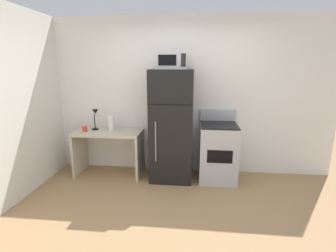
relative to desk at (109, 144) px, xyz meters
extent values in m
plane|color=#9E7A51|center=(1.21, -1.35, -0.52)|extent=(12.00, 12.00, 0.00)
cube|color=white|center=(1.21, 0.35, 0.78)|extent=(5.00, 0.10, 2.60)
cube|color=beige|center=(0.00, 0.00, 0.21)|extent=(1.10, 0.55, 0.04)
cube|color=beige|center=(-0.53, 0.00, -0.16)|extent=(0.04, 0.55, 0.71)
cube|color=beige|center=(0.53, 0.00, -0.16)|extent=(0.04, 0.55, 0.71)
cylinder|color=black|center=(-0.25, 0.08, 0.24)|extent=(0.11, 0.11, 0.02)
cylinder|color=black|center=(-0.25, 0.08, 0.38)|extent=(0.02, 0.02, 0.26)
cone|color=black|center=(-0.22, 0.06, 0.55)|extent=(0.10, 0.10, 0.08)
cylinder|color=white|center=(0.04, 0.09, 0.35)|extent=(0.11, 0.11, 0.24)
cylinder|color=#D83F33|center=(-0.37, -0.06, 0.28)|extent=(0.08, 0.08, 0.09)
cube|color=black|center=(1.07, -0.04, 0.36)|extent=(0.66, 0.62, 1.76)
cube|color=black|center=(1.07, -0.35, 0.75)|extent=(0.65, 0.00, 0.01)
cylinder|color=gray|center=(0.86, -0.36, 0.19)|extent=(0.02, 0.02, 0.62)
cube|color=#B7B7BC|center=(1.07, -0.06, 1.37)|extent=(0.46, 0.34, 0.26)
cube|color=black|center=(1.02, -0.23, 1.37)|extent=(0.26, 0.01, 0.15)
cube|color=black|center=(1.25, -0.23, 1.37)|extent=(0.07, 0.01, 0.18)
cube|color=#B7B7BC|center=(1.81, -0.02, -0.07)|extent=(0.58, 0.60, 0.90)
cube|color=black|center=(1.81, -0.02, 0.39)|extent=(0.56, 0.58, 0.02)
cube|color=#B7B7BC|center=(1.81, 0.26, 0.49)|extent=(0.58, 0.04, 0.18)
cube|color=black|center=(1.81, -0.33, -0.02)|extent=(0.37, 0.01, 0.20)
camera|label=1|loc=(1.42, -3.89, 1.31)|focal=26.73mm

